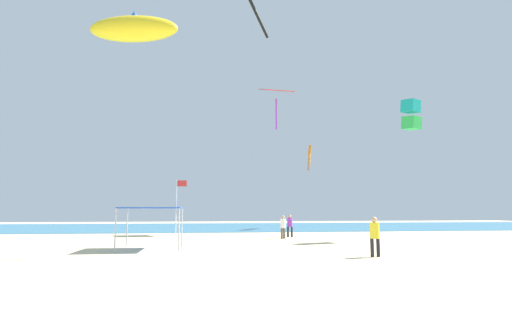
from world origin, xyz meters
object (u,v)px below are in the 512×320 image
(kite_parafoil_orange, at_px, (309,159))
(kite_diamond_red, at_px, (276,92))
(person_near_tent, at_px, (375,233))
(person_central, at_px, (283,225))
(canopy_tent, at_px, (152,209))
(kite_box_teal, at_px, (411,115))
(kite_inflatable_yellow, at_px, (134,29))
(person_leftmost, at_px, (290,224))
(banner_flag, at_px, (177,207))

(kite_parafoil_orange, height_order, kite_diamond_red, kite_diamond_red)
(person_near_tent, distance_m, person_central, 11.85)
(canopy_tent, bearing_deg, kite_box_teal, 15.31)
(person_near_tent, height_order, kite_box_teal, kite_box_teal)
(kite_parafoil_orange, bearing_deg, canopy_tent, 159.74)
(person_central, relative_size, kite_inflatable_yellow, 0.22)
(kite_inflatable_yellow, relative_size, kite_parafoil_orange, 1.87)
(person_leftmost, distance_m, kite_parafoil_orange, 16.71)
(person_leftmost, height_order, kite_box_teal, kite_box_teal)
(canopy_tent, distance_m, kite_box_teal, 20.15)
(canopy_tent, relative_size, kite_parafoil_orange, 0.76)
(canopy_tent, height_order, kite_inflatable_yellow, kite_inflatable_yellow)
(kite_diamond_red, bearing_deg, banner_flag, -126.82)
(person_leftmost, bearing_deg, kite_box_teal, 4.35)
(banner_flag, bearing_deg, kite_parafoil_orange, 57.28)
(person_near_tent, xyz_separation_m, kite_inflatable_yellow, (-13.82, 15.53, 16.23))
(person_central, relative_size, kite_diamond_red, 0.39)
(person_leftmost, bearing_deg, banner_flag, -112.56)
(banner_flag, height_order, kite_parafoil_orange, kite_parafoil_orange)
(banner_flag, relative_size, kite_parafoil_orange, 0.91)
(person_central, distance_m, banner_flag, 9.30)
(person_near_tent, bearing_deg, kite_inflatable_yellow, -59.75)
(person_central, bearing_deg, banner_flag, -8.28)
(person_leftmost, relative_size, banner_flag, 0.45)
(canopy_tent, distance_m, person_central, 11.00)
(person_central, relative_size, kite_box_teal, 0.74)
(person_leftmost, height_order, kite_diamond_red, kite_diamond_red)
(kite_parafoil_orange, distance_m, kite_diamond_red, 10.64)
(kite_parafoil_orange, relative_size, kite_diamond_red, 0.95)
(person_near_tent, height_order, person_leftmost, person_near_tent)
(canopy_tent, height_order, person_near_tent, canopy_tent)
(kite_inflatable_yellow, bearing_deg, kite_diamond_red, 29.23)
(banner_flag, relative_size, kite_diamond_red, 0.87)
(person_near_tent, relative_size, kite_box_teal, 0.78)
(banner_flag, relative_size, kite_box_teal, 1.66)
(kite_inflatable_yellow, bearing_deg, banner_flag, -54.57)
(banner_flag, distance_m, kite_diamond_red, 19.94)
(person_central, relative_size, banner_flag, 0.45)
(kite_inflatable_yellow, distance_m, kite_diamond_red, 14.30)
(person_near_tent, bearing_deg, person_central, -92.10)
(person_central, distance_m, kite_parafoil_orange, 18.50)
(kite_parafoil_orange, bearing_deg, person_central, 171.52)
(kite_box_teal, distance_m, kite_diamond_red, 13.94)
(canopy_tent, distance_m, person_leftmost, 12.79)
(person_leftmost, relative_size, kite_inflatable_yellow, 0.22)
(person_near_tent, xyz_separation_m, kite_parafoil_orange, (4.47, 27.55, 7.00))
(kite_diamond_red, bearing_deg, person_leftmost, -97.61)
(kite_box_teal, bearing_deg, banner_flag, 163.89)
(person_near_tent, distance_m, kite_diamond_red, 23.79)
(canopy_tent, xyz_separation_m, kite_parafoil_orange, (15.04, 22.55, 5.91))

